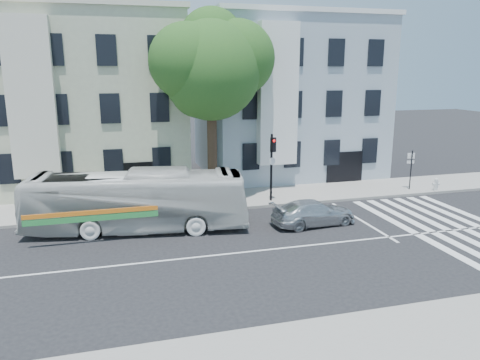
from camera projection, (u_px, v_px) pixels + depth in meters
name	position (u px, v px, depth m)	size (l,w,h in m)	color
ground	(255.00, 251.00, 19.96)	(120.00, 120.00, 0.00)	black
sidewalk_far	(215.00, 200.00, 27.45)	(80.00, 4.00, 0.15)	gray
sidewalk_near	(344.00, 358.00, 12.44)	(80.00, 4.00, 0.15)	gray
building_left	(88.00, 101.00, 30.95)	(12.00, 10.00, 11.00)	#A8AA8F
building_right	(286.00, 98.00, 34.57)	(12.00, 10.00, 11.00)	#97A2B4
street_tree	(211.00, 65.00, 26.36)	(7.30, 5.90, 11.10)	#2D2116
bus	(137.00, 201.00, 22.25)	(10.49, 2.45, 2.92)	silver
sedan	(314.00, 213.00, 23.25)	(4.29, 1.74, 1.25)	silver
hedge	(137.00, 205.00, 24.91)	(8.50, 0.84, 0.70)	#335E1E
traffic_signal	(272.00, 159.00, 26.52)	(0.41, 0.52, 4.02)	black
fire_hydrant	(436.00, 184.00, 29.32)	(0.45, 0.26, 0.80)	silver
far_sign_pole	(411.00, 165.00, 29.38)	(0.44, 0.21, 2.49)	black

